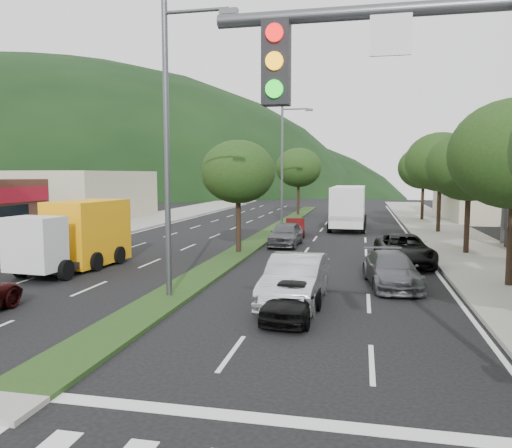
% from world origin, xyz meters
% --- Properties ---
extents(ground, '(160.00, 160.00, 0.00)m').
position_xyz_m(ground, '(0.00, 0.00, 0.00)').
color(ground, black).
rests_on(ground, ground).
extents(sidewalk_right, '(5.00, 90.00, 0.15)m').
position_xyz_m(sidewalk_right, '(12.50, 25.00, 0.07)').
color(sidewalk_right, gray).
rests_on(sidewalk_right, ground).
extents(sidewalk_left, '(6.00, 90.00, 0.15)m').
position_xyz_m(sidewalk_left, '(-13.00, 25.00, 0.07)').
color(sidewalk_left, gray).
rests_on(sidewalk_left, ground).
extents(median, '(1.60, 56.00, 0.12)m').
position_xyz_m(median, '(0.00, 28.00, 0.06)').
color(median, '#1E3413').
rests_on(median, ground).
extents(bldg_left_far, '(9.00, 14.00, 4.60)m').
position_xyz_m(bldg_left_far, '(-19.00, 34.00, 2.30)').
color(bldg_left_far, '#BCB795').
rests_on(bldg_left_far, ground).
extents(bldg_right_far, '(10.00, 16.00, 5.20)m').
position_xyz_m(bldg_right_far, '(19.50, 44.00, 2.60)').
color(bldg_right_far, '#BCB795').
rests_on(bldg_right_far, ground).
extents(hill_far, '(176.00, 132.00, 82.00)m').
position_xyz_m(hill_far, '(-80.00, 110.00, 0.00)').
color(hill_far, black).
rests_on(hill_far, ground).
extents(tree_r_c, '(4.40, 4.40, 6.48)m').
position_xyz_m(tree_r_c, '(12.00, 20.00, 4.75)').
color(tree_r_c, black).
rests_on(tree_r_c, sidewalk_right).
extents(tree_r_d, '(5.00, 5.00, 7.17)m').
position_xyz_m(tree_r_d, '(12.00, 30.00, 5.18)').
color(tree_r_d, black).
rests_on(tree_r_d, sidewalk_right).
extents(tree_r_e, '(4.60, 4.60, 6.71)m').
position_xyz_m(tree_r_e, '(12.00, 40.00, 4.89)').
color(tree_r_e, black).
rests_on(tree_r_e, sidewalk_right).
extents(tree_med_near, '(4.00, 4.00, 6.02)m').
position_xyz_m(tree_med_near, '(0.00, 18.00, 4.43)').
color(tree_med_near, black).
rests_on(tree_med_near, median).
extents(tree_med_far, '(4.80, 4.80, 6.94)m').
position_xyz_m(tree_med_far, '(0.00, 44.00, 5.01)').
color(tree_med_far, black).
rests_on(tree_med_far, median).
extents(streetlight_near, '(2.60, 0.25, 10.00)m').
position_xyz_m(streetlight_near, '(0.21, 8.00, 5.58)').
color(streetlight_near, '#47494C').
rests_on(streetlight_near, ground).
extents(streetlight_mid, '(2.60, 0.25, 10.00)m').
position_xyz_m(streetlight_mid, '(0.21, 33.00, 5.58)').
color(streetlight_mid, '#47494C').
rests_on(streetlight_mid, ground).
extents(sedan_silver, '(1.93, 4.99, 1.62)m').
position_xyz_m(sedan_silver, '(4.40, 8.15, 0.81)').
color(sedan_silver, '#B9BCC2').
rests_on(sedan_silver, ground).
extents(car_queue_a, '(1.66, 3.63, 1.21)m').
position_xyz_m(car_queue_a, '(4.53, 6.49, 0.60)').
color(car_queue_a, black).
rests_on(car_queue_a, ground).
extents(car_queue_b, '(2.38, 4.68, 1.30)m').
position_xyz_m(car_queue_b, '(7.68, 11.49, 0.65)').
color(car_queue_b, '#505055').
rests_on(car_queue_b, ground).
extents(car_queue_c, '(1.76, 3.85, 1.22)m').
position_xyz_m(car_queue_c, '(1.98, 26.49, 0.61)').
color(car_queue_c, '#440B0C').
rests_on(car_queue_c, ground).
extents(car_queue_d, '(2.79, 5.33, 1.43)m').
position_xyz_m(car_queue_d, '(8.54, 16.49, 0.72)').
color(car_queue_d, black).
rests_on(car_queue_d, ground).
extents(car_queue_e, '(1.84, 4.30, 1.45)m').
position_xyz_m(car_queue_e, '(2.08, 21.49, 0.72)').
color(car_queue_e, '#515156').
rests_on(car_queue_e, ground).
extents(car_queue_f, '(2.36, 5.34, 1.52)m').
position_xyz_m(car_queue_f, '(5.60, 45.15, 0.76)').
color(car_queue_f, black).
rests_on(car_queue_f, ground).
extents(box_truck, '(2.85, 6.41, 3.08)m').
position_xyz_m(box_truck, '(-6.10, 12.28, 1.46)').
color(box_truck, silver).
rests_on(box_truck, ground).
extents(motorhome, '(2.87, 8.74, 3.34)m').
position_xyz_m(motorhome, '(5.50, 32.00, 1.78)').
color(motorhome, silver).
rests_on(motorhome, ground).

